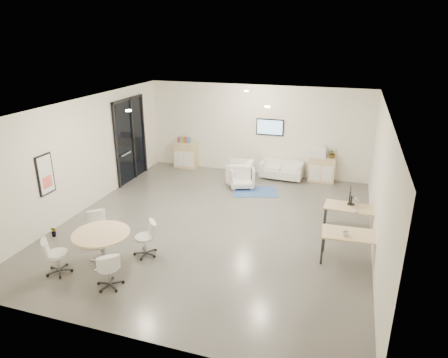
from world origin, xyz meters
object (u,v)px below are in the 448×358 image
sideboard_left (186,155)px  sideboard_right (322,169)px  desk_front (353,237)px  round_table (101,236)px  loveseat (282,170)px  armchair_left (240,171)px  desk_rear (350,209)px  armchair_right (242,176)px

sideboard_left → sideboard_right: 5.09m
desk_front → round_table: 5.59m
round_table → loveseat: bearing=67.3°
armchair_left → desk_front: size_ratio=0.62×
desk_rear → desk_front: (0.10, -1.56, 0.02)m
sideboard_left → desk_rear: size_ratio=0.72×
sideboard_right → desk_front: size_ratio=0.63×
desk_rear → desk_front: desk_front is taller
armchair_left → sideboard_left: bearing=-120.3°
sideboard_right → desk_front: sideboard_right is taller
sideboard_right → armchair_left: sideboard_right is taller
armchair_right → loveseat: bearing=26.6°
armchair_left → round_table: size_ratio=0.69×
armchair_left → round_table: (-1.54, -5.81, 0.25)m
sideboard_right → round_table: (-4.19, -6.87, 0.24)m
armchair_left → desk_front: bearing=36.0°
sideboard_left → armchair_right: bearing=-28.0°
sideboard_left → desk_front: bearing=-39.3°
loveseat → desk_front: bearing=-60.5°
sideboard_right → armchair_right: 2.85m
sideboard_left → round_table: sideboard_left is taller
armchair_right → round_table: size_ratio=0.62×
loveseat → armchair_left: (-1.28, -0.93, 0.14)m
armchair_right → desk_front: size_ratio=0.56×
armchair_right → armchair_left: bearing=94.5°
sideboard_right → desk_front: bearing=-77.7°
armchair_right → round_table: bearing=-129.4°
armchair_right → desk_front: armchair_right is taller
armchair_right → sideboard_right: bearing=7.3°
sideboard_right → armchair_right: bearing=-150.6°
sideboard_right → round_table: 8.05m
loveseat → round_table: round_table is taller
sideboard_left → armchair_right: size_ratio=1.23×
loveseat → armchair_left: bearing=-141.0°
armchair_left → armchair_right: (0.17, -0.34, -0.04)m
desk_front → sideboard_right: bearing=98.8°
desk_rear → round_table: bearing=-143.9°
desk_rear → sideboard_right: bearing=109.5°
armchair_left → round_table: 6.01m
desk_front → armchair_left: bearing=129.4°
sideboard_left → sideboard_right: (5.09, 0.01, -0.04)m
sideboard_right → armchair_right: size_ratio=1.13×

